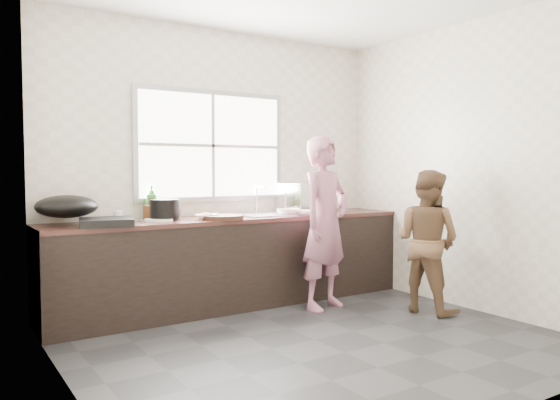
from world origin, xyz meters
TOP-DOWN VIEW (x-y plane):
  - floor at (0.00, 0.00)m, footprint 3.60×3.20m
  - wall_back at (0.00, 1.60)m, footprint 3.60×0.01m
  - wall_left at (-1.80, 0.00)m, footprint 0.01×3.20m
  - wall_right at (1.80, 0.00)m, footprint 0.01×3.20m
  - wall_front at (0.00, -1.60)m, footprint 3.60×0.01m
  - cabinet at (0.00, 1.29)m, footprint 3.60×0.62m
  - countertop at (0.00, 1.29)m, footprint 3.60×0.64m
  - sink at (0.35, 1.29)m, footprint 0.55×0.45m
  - faucet at (0.35, 1.49)m, footprint 0.02×0.02m
  - window_frame at (-0.10, 1.59)m, footprint 1.60×0.05m
  - window_glazing at (-0.10, 1.57)m, footprint 1.50×0.01m
  - woman at (0.67, 0.74)m, footprint 0.63×0.50m
  - person_side at (1.39, 0.13)m, footprint 0.62×0.73m
  - cutting_board at (-0.22, 1.13)m, footprint 0.52×0.52m
  - cleaver at (-0.24, 1.29)m, footprint 0.20×0.13m
  - bowl_mince at (-0.36, 1.18)m, footprint 0.23×0.23m
  - bowl_crabs at (0.51, 1.15)m, footprint 0.22×0.22m
  - bowl_held at (0.65, 1.08)m, footprint 0.22×0.22m
  - black_pot at (-0.69, 1.34)m, footprint 0.26×0.26m
  - plate_food at (-0.77, 1.27)m, footprint 0.30×0.30m
  - bottle_green at (-0.75, 1.52)m, footprint 0.15×0.15m
  - bottle_brown_tall at (-0.79, 1.44)m, footprint 0.11×0.11m
  - bottle_brown_short at (-0.59, 1.40)m, footprint 0.17×0.17m
  - glass_jar at (-1.12, 1.32)m, footprint 0.08×0.08m
  - burner at (-1.27, 1.13)m, footprint 0.49×0.49m
  - wok at (-1.53, 1.35)m, footprint 0.62×0.62m
  - dish_rack at (0.88, 1.47)m, footprint 0.49×0.43m
  - pot_lid_left at (-1.30, 1.36)m, footprint 0.30×0.30m
  - pot_lid_right at (-0.86, 1.45)m, footprint 0.29×0.29m

SIDE VIEW (x-z plane):
  - floor at x=0.00m, z-range -0.01..0.00m
  - cabinet at x=0.00m, z-range 0.00..0.82m
  - person_side at x=1.39m, z-range 0.00..1.31m
  - woman at x=0.67m, z-range 0.00..1.52m
  - countertop at x=0.00m, z-range 0.82..0.86m
  - sink at x=0.35m, z-range 0.85..0.88m
  - pot_lid_right at x=-0.86m, z-range 0.86..0.87m
  - pot_lid_left at x=-1.30m, z-range 0.86..0.87m
  - plate_food at x=-0.77m, z-range 0.86..0.88m
  - cutting_board at x=-0.22m, z-range 0.86..0.90m
  - bowl_mince at x=-0.36m, z-range 0.86..0.91m
  - bowl_crabs at x=0.51m, z-range 0.86..0.92m
  - burner at x=-1.27m, z-range 0.86..0.92m
  - bowl_held at x=0.65m, z-range 0.86..0.92m
  - cleaver at x=-0.24m, z-range 0.90..0.91m
  - glass_jar at x=-1.12m, z-range 0.86..0.96m
  - bottle_brown_short at x=-0.59m, z-range 0.86..1.04m
  - bottle_brown_tall at x=-0.79m, z-range 0.86..1.04m
  - black_pot at x=-0.69m, z-range 0.86..1.05m
  - faucet at x=0.35m, z-range 0.86..1.16m
  - wok at x=-1.53m, z-range 0.92..1.11m
  - dish_rack at x=0.88m, z-range 0.86..1.17m
  - bottle_green at x=-0.75m, z-range 0.86..1.18m
  - wall_back at x=0.00m, z-range 0.00..2.70m
  - wall_left at x=-1.80m, z-range 0.00..2.70m
  - wall_right at x=1.80m, z-range 0.00..2.70m
  - wall_front at x=0.00m, z-range 0.00..2.70m
  - window_glazing at x=-0.10m, z-range 1.05..2.05m
  - window_frame at x=-0.10m, z-range 1.00..2.10m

